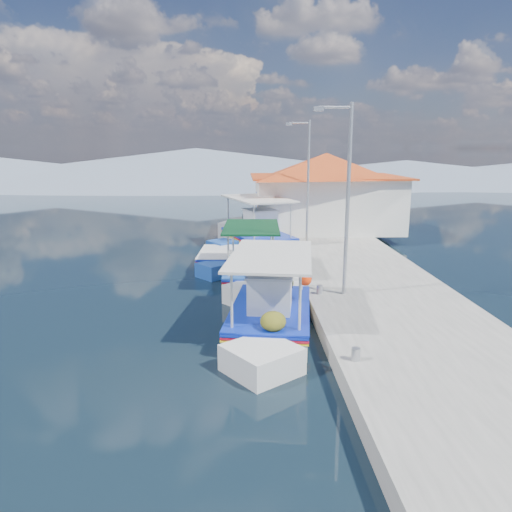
{
  "coord_description": "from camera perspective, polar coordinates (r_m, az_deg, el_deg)",
  "views": [
    {
      "loc": [
        1.26,
        -12.81,
        5.14
      ],
      "look_at": [
        1.79,
        4.16,
        1.3
      ],
      "focal_mm": 33.42,
      "sensor_mm": 36.0,
      "label": 1
    }
  ],
  "objects": [
    {
      "name": "main_caique",
      "position": [
        13.88,
        1.72,
        -6.88
      ],
      "size": [
        2.87,
        7.52,
        2.5
      ],
      "rotation": [
        0.0,
        0.0,
        0.14
      ],
      "color": "silver",
      "rests_on": "ground"
    },
    {
      "name": "lamp_post_far",
      "position": [
        24.07,
        6.05,
        9.61
      ],
      "size": [
        1.21,
        0.14,
        6.0
      ],
      "color": "#A5A8AD",
      "rests_on": "quay"
    },
    {
      "name": "caique_green_canopy",
      "position": [
        18.47,
        -0.55,
        -2.2
      ],
      "size": [
        2.2,
        6.77,
        2.53
      ],
      "rotation": [
        0.0,
        0.0,
        0.04
      ],
      "color": "silver",
      "rests_on": "ground"
    },
    {
      "name": "ground",
      "position": [
        13.86,
        -6.97,
        -9.13
      ],
      "size": [
        160.0,
        160.0,
        0.0
      ],
      "primitive_type": "plane",
      "color": "black",
      "rests_on": "ground"
    },
    {
      "name": "bollards",
      "position": [
        18.78,
        6.03,
        -1.16
      ],
      "size": [
        0.2,
        17.2,
        0.3
      ],
      "color": "#A5A8AD",
      "rests_on": "quay"
    },
    {
      "name": "quay",
      "position": [
        19.98,
        11.69,
        -1.69
      ],
      "size": [
        5.0,
        44.0,
        0.5
      ],
      "primitive_type": "cube",
      "color": "#ABA7A0",
      "rests_on": "ground"
    },
    {
      "name": "caique_far",
      "position": [
        24.92,
        0.25,
        2.13
      ],
      "size": [
        4.32,
        7.98,
        2.97
      ],
      "rotation": [
        0.0,
        0.0,
        -0.35
      ],
      "color": "silver",
      "rests_on": "ground"
    },
    {
      "name": "mountain_ridge",
      "position": [
        69.08,
        2.63,
        10.17
      ],
      "size": [
        171.4,
        96.0,
        5.5
      ],
      "color": "slate",
      "rests_on": "ground"
    },
    {
      "name": "harbor_building",
      "position": [
        28.34,
        8.32,
        7.83
      ],
      "size": [
        10.49,
        10.49,
        4.4
      ],
      "color": "white",
      "rests_on": "quay"
    },
    {
      "name": "caique_blue_hull",
      "position": [
        21.45,
        -4.52,
        -0.43
      ],
      "size": [
        1.81,
        5.52,
        0.98
      ],
      "rotation": [
        0.0,
        0.0,
        0.05
      ],
      "color": "#1A479F",
      "rests_on": "ground"
    },
    {
      "name": "lamp_post_near",
      "position": [
        15.22,
        10.63,
        7.67
      ],
      "size": [
        1.21,
        0.14,
        6.0
      ],
      "color": "#A5A8AD",
      "rests_on": "quay"
    }
  ]
}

